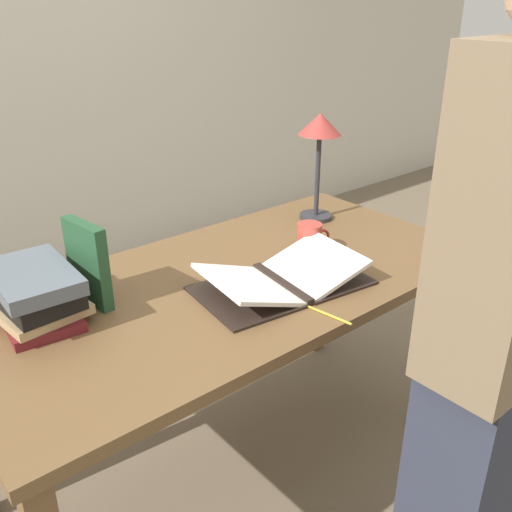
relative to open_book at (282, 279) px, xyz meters
The scene contains 9 objects.
ground_plane 0.78m from the open_book, 120.85° to the left, with size 12.00×12.00×0.00m, color #70604C.
reading_desk 0.19m from the open_book, 120.85° to the left, with size 1.59×0.79×0.74m.
open_book is the anchor object (origin of this frame).
book_stack_tall 0.68m from the open_book, 156.26° to the left, with size 0.22×0.29×0.15m.
book_standing_upright 0.55m from the open_book, 149.64° to the left, with size 0.05×0.17×0.24m.
reading_lamp 0.65m from the open_book, 34.72° to the left, with size 0.15×0.15×0.40m.
coffee_mug 0.27m from the open_book, 27.99° to the left, with size 0.11×0.08×0.10m.
pencil 0.20m from the open_book, 95.31° to the right, with size 0.03×0.15×0.01m.
person_reader 0.63m from the open_book, 84.83° to the right, with size 0.36×0.21×1.64m.
Camera 1 is at (-0.93, -1.22, 1.53)m, focal length 40.00 mm.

